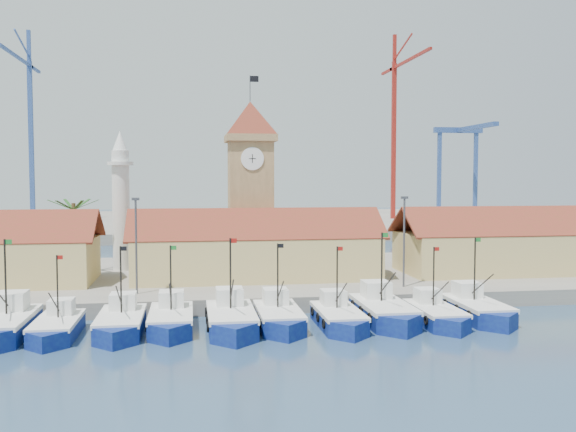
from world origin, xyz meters
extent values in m
plane|color=navy|center=(0.00, 0.00, 0.00)|extent=(400.00, 400.00, 0.00)
cube|color=gray|center=(0.00, 24.00, 0.75)|extent=(140.00, 32.00, 1.50)
cube|color=gray|center=(0.00, 110.00, 1.00)|extent=(240.00, 80.00, 2.00)
cube|color=navy|center=(-21.35, 3.11, 0.54)|extent=(3.80, 8.60, 1.95)
cube|color=silver|center=(-21.35, 3.11, 1.52)|extent=(3.88, 8.84, 0.38)
cube|color=silver|center=(-21.35, 5.26, 2.39)|extent=(2.28, 2.39, 1.52)
cylinder|color=black|center=(-21.35, 3.66, 4.56)|extent=(0.15, 0.15, 6.08)
cube|color=#197226|center=(-21.08, 3.66, 7.38)|extent=(0.54, 0.02, 0.38)
cube|color=navy|center=(-17.33, 2.55, 0.45)|extent=(3.18, 7.19, 1.63)
cube|color=navy|center=(-17.33, -1.04, 0.45)|extent=(3.18, 3.18, 1.63)
cube|color=silver|center=(-17.33, 2.55, 1.27)|extent=(3.24, 7.39, 0.32)
cube|color=silver|center=(-17.33, 4.35, 2.00)|extent=(1.91, 2.00, 1.27)
cylinder|color=black|center=(-17.33, 3.01, 3.81)|extent=(0.13, 0.13, 5.08)
cube|color=#A5140F|center=(-17.10, 3.01, 6.17)|extent=(0.45, 0.02, 0.32)
cube|color=navy|center=(-12.54, 3.00, 0.49)|extent=(3.46, 7.83, 1.78)
cube|color=navy|center=(-12.54, -0.92, 0.49)|extent=(3.46, 3.46, 1.78)
cube|color=silver|center=(-12.54, 3.00, 1.38)|extent=(3.53, 8.05, 0.35)
cube|color=silver|center=(-12.54, 4.96, 2.18)|extent=(2.08, 2.18, 1.38)
cylinder|color=black|center=(-12.54, 3.49, 4.15)|extent=(0.14, 0.14, 5.54)
cube|color=black|center=(-12.29, 3.49, 6.73)|extent=(0.49, 0.02, 0.35)
cube|color=navy|center=(-8.61, 3.55, 0.49)|extent=(3.43, 7.76, 1.76)
cube|color=navy|center=(-8.61, -0.33, 0.49)|extent=(3.43, 3.43, 1.76)
cube|color=silver|center=(-8.61, 3.55, 1.37)|extent=(3.50, 7.98, 0.34)
cube|color=silver|center=(-8.61, 5.49, 2.16)|extent=(2.06, 2.16, 1.37)
cylinder|color=black|center=(-8.61, 4.04, 4.12)|extent=(0.14, 0.14, 5.49)
cube|color=#197226|center=(-8.37, 4.04, 6.66)|extent=(0.49, 0.02, 0.34)
cube|color=navy|center=(-3.77, 2.71, 0.53)|extent=(3.73, 8.44, 1.92)
cube|color=navy|center=(-3.77, -1.51, 0.53)|extent=(3.73, 3.73, 1.92)
cube|color=silver|center=(-3.77, 2.71, 1.49)|extent=(3.81, 8.68, 0.37)
cube|color=silver|center=(-3.77, 4.83, 2.35)|extent=(2.24, 2.35, 1.49)
cylinder|color=black|center=(-3.77, 3.25, 4.48)|extent=(0.15, 0.15, 5.97)
cube|color=#A5140F|center=(-3.50, 3.25, 7.25)|extent=(0.53, 0.02, 0.37)
cube|color=navy|center=(0.21, 3.28, 0.49)|extent=(3.45, 7.82, 1.78)
cube|color=navy|center=(0.21, -0.63, 0.49)|extent=(3.45, 3.45, 1.78)
cube|color=silver|center=(0.21, 3.28, 1.38)|extent=(3.52, 8.03, 0.35)
cube|color=silver|center=(0.21, 5.23, 2.17)|extent=(2.07, 2.17, 1.38)
cylinder|color=black|center=(0.21, 3.77, 4.14)|extent=(0.14, 0.14, 5.53)
cube|color=black|center=(0.45, 3.77, 6.71)|extent=(0.49, 0.02, 0.35)
cube|color=navy|center=(5.10, 2.44, 0.48)|extent=(3.33, 7.55, 1.71)
cube|color=navy|center=(5.10, -1.33, 0.48)|extent=(3.33, 3.33, 1.71)
cube|color=silver|center=(5.10, 2.44, 1.33)|extent=(3.40, 7.76, 0.33)
cube|color=silver|center=(5.10, 4.33, 2.10)|extent=(2.00, 2.10, 1.33)
cylinder|color=black|center=(5.10, 2.92, 4.00)|extent=(0.13, 0.13, 5.34)
cube|color=#A5140F|center=(5.34, 2.92, 6.48)|extent=(0.48, 0.02, 0.33)
cube|color=navy|center=(9.34, 3.66, 0.55)|extent=(3.83, 8.67, 1.97)
cube|color=navy|center=(9.34, -0.68, 0.55)|extent=(3.83, 3.83, 1.97)
cube|color=silver|center=(9.34, 3.66, 1.53)|extent=(3.91, 8.91, 0.38)
cube|color=silver|center=(9.34, 5.82, 2.41)|extent=(2.30, 2.41, 1.53)
cylinder|color=black|center=(9.34, 4.20, 4.60)|extent=(0.15, 0.15, 6.13)
cube|color=#197226|center=(9.61, 4.20, 7.45)|extent=(0.55, 0.02, 0.38)
cube|color=navy|center=(13.53, 2.42, 0.46)|extent=(3.25, 7.35, 1.67)
cube|color=navy|center=(13.53, -1.26, 0.46)|extent=(3.25, 3.25, 1.67)
cube|color=silver|center=(13.53, 2.42, 1.30)|extent=(3.31, 7.56, 0.32)
cube|color=silver|center=(13.53, 4.26, 2.04)|extent=(1.95, 2.04, 1.30)
cylinder|color=black|center=(13.53, 2.88, 3.90)|extent=(0.13, 0.13, 5.20)
cube|color=#A5140F|center=(13.76, 2.88, 6.31)|extent=(0.46, 0.02, 0.32)
cube|color=navy|center=(17.78, 3.54, 0.51)|extent=(3.56, 8.07, 1.83)
cube|color=navy|center=(17.78, -0.49, 0.51)|extent=(3.56, 3.56, 1.83)
cube|color=silver|center=(17.78, 3.54, 1.43)|extent=(3.64, 8.29, 0.36)
cube|color=silver|center=(17.78, 5.56, 2.24)|extent=(2.14, 2.24, 1.43)
cylinder|color=black|center=(17.78, 4.05, 4.28)|extent=(0.14, 0.14, 5.70)
cube|color=#197226|center=(18.04, 4.05, 6.92)|extent=(0.51, 0.02, 0.36)
cube|color=tan|center=(0.00, 20.00, 3.75)|extent=(26.00, 10.00, 4.50)
cube|color=maroon|center=(0.00, 17.50, 7.50)|extent=(27.04, 5.13, 3.21)
cube|color=maroon|center=(0.00, 22.50, 7.50)|extent=(27.04, 5.13, 3.21)
cube|color=tan|center=(32.00, 20.00, 3.75)|extent=(30.00, 10.00, 4.50)
cube|color=maroon|center=(32.00, 17.50, 7.50)|extent=(31.20, 5.13, 3.21)
cube|color=maroon|center=(32.00, 22.50, 7.50)|extent=(31.20, 5.13, 3.21)
cube|color=tan|center=(0.00, 26.00, 9.00)|extent=(5.00, 5.00, 15.00)
cube|color=tan|center=(0.00, 26.00, 16.90)|extent=(5.80, 5.80, 0.80)
pyramid|color=maroon|center=(0.00, 26.00, 19.20)|extent=(5.80, 5.80, 4.00)
cylinder|color=white|center=(0.00, 23.45, 14.50)|extent=(2.60, 0.15, 2.60)
cube|color=black|center=(0.00, 23.37, 14.50)|extent=(0.08, 0.02, 1.00)
cube|color=black|center=(0.00, 23.37, 14.50)|extent=(0.80, 0.02, 0.08)
cylinder|color=#3F3F44|center=(0.00, 26.00, 22.70)|extent=(0.10, 0.10, 3.00)
cube|color=black|center=(0.50, 26.00, 23.80)|extent=(1.00, 0.03, 0.70)
cylinder|color=silver|center=(-15.00, 28.00, 8.50)|extent=(2.00, 2.00, 14.00)
cylinder|color=silver|center=(-15.00, 28.00, 14.00)|extent=(3.00, 3.00, 0.40)
cone|color=silver|center=(-15.00, 28.00, 16.60)|extent=(1.80, 1.80, 2.40)
cylinder|color=brown|center=(-20.00, 26.00, 5.50)|extent=(0.44, 0.44, 8.00)
cube|color=#1F501B|center=(-18.60, 26.00, 9.30)|extent=(2.80, 0.35, 1.18)
cube|color=#1F501B|center=(-19.30, 27.21, 9.30)|extent=(1.71, 2.60, 1.18)
cube|color=#1F501B|center=(-20.70, 27.21, 9.30)|extent=(1.71, 2.60, 1.18)
cube|color=#1F501B|center=(-21.40, 26.00, 9.30)|extent=(2.80, 0.35, 1.18)
cube|color=#1F501B|center=(-20.70, 24.79, 9.30)|extent=(1.71, 2.60, 1.18)
cube|color=#1F501B|center=(-19.30, 24.79, 9.30)|extent=(1.71, 2.60, 1.18)
cylinder|color=#3F3F44|center=(-12.00, 12.00, 6.00)|extent=(0.20, 0.20, 9.00)
cube|color=#3F3F44|center=(-12.00, 12.00, 10.40)|extent=(0.70, 0.25, 0.25)
cylinder|color=#3F3F44|center=(14.00, 12.00, 6.00)|extent=(0.20, 0.20, 9.00)
cube|color=#3F3F44|center=(14.00, 12.00, 10.40)|extent=(0.70, 0.25, 0.25)
cube|color=#2E4D8E|center=(-43.47, 108.00, 20.56)|extent=(1.00, 1.00, 37.12)
cube|color=#2E4D8E|center=(-43.47, 97.48, 38.12)|extent=(0.60, 26.29, 0.60)
cube|color=#2E4D8E|center=(-43.47, 113.00, 38.12)|extent=(0.60, 10.00, 0.60)
cube|color=#2E4D8E|center=(-43.47, 108.00, 42.62)|extent=(0.80, 0.80, 7.00)
cube|color=maroon|center=(43.01, 105.00, 21.13)|extent=(1.00, 1.00, 38.27)
cube|color=maroon|center=(43.01, 94.21, 39.27)|extent=(0.60, 26.97, 0.60)
cube|color=maroon|center=(43.01, 110.00, 39.27)|extent=(0.60, 10.00, 0.60)
cube|color=maroon|center=(43.01, 105.00, 43.77)|extent=(0.80, 0.80, 7.00)
cube|color=#2E4D8E|center=(57.00, 110.00, 13.00)|extent=(0.90, 0.90, 22.00)
cube|color=#2E4D8E|center=(67.00, 110.00, 13.00)|extent=(0.90, 0.90, 22.00)
cube|color=#2E4D8E|center=(62.00, 110.00, 24.50)|extent=(13.00, 1.40, 1.40)
cube|color=#2E4D8E|center=(62.00, 100.00, 24.50)|extent=(1.40, 22.00, 1.00)
camera|label=1|loc=(-6.95, -48.90, 12.49)|focal=40.00mm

